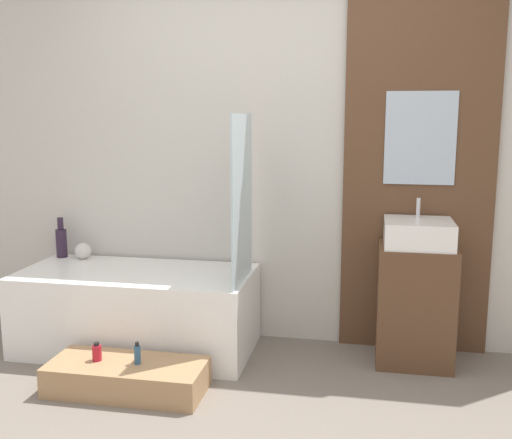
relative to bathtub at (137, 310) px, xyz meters
name	(u,v)px	position (x,y,z in m)	size (l,w,h in m)	color
wall_tiled_back	(277,148)	(0.85, 0.41, 1.04)	(4.20, 0.06, 2.60)	beige
wall_wood_accent	(419,150)	(1.76, 0.36, 1.04)	(0.93, 0.04, 2.60)	brown
bathtub	(137,310)	(0.00, 0.00, 0.00)	(1.50, 0.71, 0.52)	white
glass_shower_screen	(242,199)	(0.72, -0.07, 0.76)	(0.01, 0.52, 1.00)	silver
wooden_step_bench	(127,377)	(0.17, -0.59, -0.18)	(0.87, 0.37, 0.17)	#A87F56
vanity_cabinet	(415,304)	(1.76, 0.13, 0.10)	(0.46, 0.41, 0.74)	brown
sink	(418,233)	(1.76, 0.13, 0.55)	(0.40, 0.39, 0.28)	white
vase_tall_dark	(61,241)	(-0.66, 0.27, 0.38)	(0.08, 0.08, 0.28)	#2D1E33
vase_round_light	(83,251)	(-0.49, 0.25, 0.32)	(0.11, 0.11, 0.11)	silver
bottle_soap_primary	(97,352)	(0.00, -0.59, -0.05)	(0.05, 0.05, 0.11)	#B21928
bottle_soap_secondary	(137,354)	(0.24, -0.59, -0.04)	(0.04, 0.04, 0.13)	#2D567A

